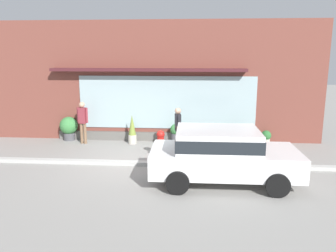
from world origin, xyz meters
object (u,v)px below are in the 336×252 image
(fire_hydrant, at_px, (161,143))
(parked_car_white, at_px, (221,152))
(potted_plant_window_center, at_px, (132,130))
(potted_plant_window_right, at_px, (176,133))
(potted_plant_low_front, at_px, (220,136))
(potted_plant_near_hydrant, at_px, (241,138))
(pedestrian_passerby, at_px, (83,119))
(potted_plant_trailing_edge, at_px, (266,137))
(potted_plant_doorstep, at_px, (69,127))
(pedestrian_with_handbag, at_px, (178,127))

(fire_hydrant, bearing_deg, parked_car_white, -49.30)
(fire_hydrant, relative_size, potted_plant_window_center, 0.80)
(parked_car_white, relative_size, potted_plant_window_right, 5.30)
(potted_plant_window_center, relative_size, potted_plant_low_front, 2.02)
(potted_plant_low_front, bearing_deg, potted_plant_near_hydrant, -20.53)
(parked_car_white, bearing_deg, potted_plant_near_hydrant, 74.21)
(pedestrian_passerby, xyz_separation_m, potted_plant_window_right, (3.69, 0.44, -0.58))
(fire_hydrant, height_order, pedestrian_passerby, pedestrian_passerby)
(potted_plant_window_right, bearing_deg, potted_plant_trailing_edge, -0.16)
(parked_car_white, relative_size, potted_plant_trailing_edge, 7.18)
(potted_plant_trailing_edge, bearing_deg, potted_plant_low_front, 174.44)
(potted_plant_low_front, bearing_deg, potted_plant_trailing_edge, -5.56)
(pedestrian_passerby, distance_m, potted_plant_doorstep, 1.03)
(parked_car_white, distance_m, potted_plant_doorstep, 7.34)
(potted_plant_near_hydrant, bearing_deg, potted_plant_low_front, 159.47)
(fire_hydrant, distance_m, potted_plant_low_front, 3.06)
(potted_plant_trailing_edge, xyz_separation_m, potted_plant_near_hydrant, (-0.99, -0.13, -0.04))
(parked_car_white, height_order, potted_plant_trailing_edge, parked_car_white)
(pedestrian_passerby, height_order, potted_plant_window_center, pedestrian_passerby)
(pedestrian_passerby, distance_m, potted_plant_window_right, 3.76)
(fire_hydrant, height_order, potted_plant_window_right, fire_hydrant)
(potted_plant_low_front, bearing_deg, potted_plant_window_right, -174.68)
(pedestrian_passerby, bearing_deg, fire_hydrant, -13.32)
(potted_plant_doorstep, bearing_deg, potted_plant_window_center, -6.80)
(fire_hydrant, distance_m, potted_plant_near_hydrant, 3.53)
(potted_plant_window_right, height_order, potted_plant_low_front, potted_plant_window_right)
(potted_plant_near_hydrant, height_order, potted_plant_window_right, potted_plant_window_right)
(pedestrian_with_handbag, relative_size, potted_plant_doorstep, 1.67)
(parked_car_white, bearing_deg, fire_hydrant, 130.12)
(pedestrian_with_handbag, distance_m, potted_plant_window_right, 1.49)
(parked_car_white, bearing_deg, potted_plant_low_front, 85.72)
(parked_car_white, bearing_deg, potted_plant_window_center, 129.02)
(parked_car_white, distance_m, potted_plant_near_hydrant, 4.23)
(potted_plant_window_center, xyz_separation_m, potted_plant_window_right, (1.74, 0.26, -0.14))
(fire_hydrant, xyz_separation_m, potted_plant_window_right, (0.42, 1.94, -0.07))
(potted_plant_trailing_edge, bearing_deg, potted_plant_near_hydrant, -172.56)
(potted_plant_doorstep, bearing_deg, potted_plant_near_hydrant, -1.69)
(potted_plant_window_center, xyz_separation_m, potted_plant_doorstep, (-2.74, 0.33, -0.01))
(fire_hydrant, distance_m, potted_plant_window_right, 1.98)
(pedestrian_passerby, bearing_deg, potted_plant_low_front, 17.64)
(pedestrian_with_handbag, relative_size, potted_plant_low_front, 2.86)
(pedestrian_with_handbag, bearing_deg, potted_plant_low_front, 123.67)
(potted_plant_trailing_edge, relative_size, potted_plant_window_right, 0.74)
(fire_hydrant, relative_size, pedestrian_with_handbag, 0.57)
(fire_hydrant, relative_size, parked_car_white, 0.23)
(potted_plant_low_front, bearing_deg, parked_car_white, -93.69)
(potted_plant_trailing_edge, distance_m, potted_plant_window_center, 5.35)
(potted_plant_window_center, bearing_deg, potted_plant_trailing_edge, 2.66)
(pedestrian_passerby, distance_m, potted_plant_low_front, 5.56)
(pedestrian_with_handbag, height_order, potted_plant_low_front, pedestrian_with_handbag)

